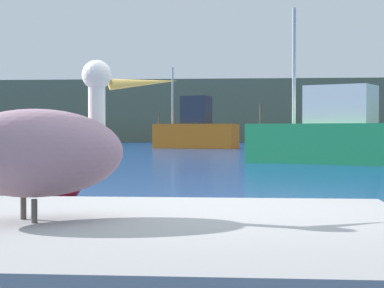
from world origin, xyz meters
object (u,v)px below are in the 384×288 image
mooring_buoy (57,179)px  fishing_boat_orange (196,130)px  fishing_boat_green (350,137)px  pelican (40,150)px

mooring_buoy → fishing_boat_orange: bearing=90.9°
fishing_boat_orange → fishing_boat_green: bearing=125.6°
fishing_boat_green → mooring_buoy: bearing=91.0°
pelican → fishing_boat_green: (4.29, 19.16, -0.10)m
fishing_boat_orange → mooring_buoy: fishing_boat_orange is taller
pelican → fishing_boat_orange: bearing=56.4°
mooring_buoy → pelican: bearing=-74.6°
fishing_boat_green → mooring_buoy: fishing_boat_green is taller
pelican → mooring_buoy: (-1.74, 6.33, -0.61)m
pelican → mooring_buoy: bearing=68.3°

